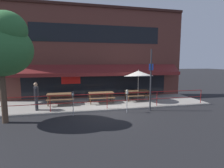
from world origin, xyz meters
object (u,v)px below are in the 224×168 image
Objects in this scene: picnic_table_centre at (101,94)px; pedestrian_walking at (36,95)px; parking_meter_near at (73,96)px; parking_meter_far at (127,94)px; picnic_table_right at (137,92)px; street_sign_pole at (151,80)px; patio_umbrella_right at (138,74)px; picnic_table_left at (61,96)px; street_tree_curbside at (1,46)px.

pedestrian_walking is (-4.19, -1.10, 0.35)m from picnic_table_centre.
parking_meter_far is (3.16, -0.09, 0.00)m from parking_meter_near.
parking_meter_near reaches higher than picnic_table_right.
street_sign_pole reaches higher than picnic_table_centre.
picnic_table_centre and picnic_table_right have the same top height.
picnic_table_right is 1.27× the size of parking_meter_far.
street_sign_pole is at bearing -92.85° from patio_umbrella_right.
parking_meter_far is at bearing -123.61° from patio_umbrella_right.
picnic_table_left is 5.69m from picnic_table_right.
street_sign_pole is 8.22m from street_tree_curbside.
street_tree_curbside is (-6.43, -0.39, 2.65)m from parking_meter_far.
patio_umbrella_right reaches higher than pedestrian_walking.
street_tree_curbside reaches higher than parking_meter_far.
street_tree_curbside is at bearing -176.37° from street_sign_pole.
picnic_table_centre is at bearing -2.39° from picnic_table_left.
parking_meter_far is at bearing -14.95° from pedestrian_walking.
street_sign_pole reaches higher than picnic_table_left.
street_tree_curbside is at bearing -150.95° from picnic_table_centre.
picnic_table_right is 0.47× the size of street_sign_pole.
street_tree_curbside reaches higher than pedestrian_walking.
street_tree_curbside is at bearing -128.49° from picnic_table_left.
parking_meter_far is 6.97m from street_tree_curbside.
street_tree_curbside reaches higher than picnic_table_centre.
street_sign_pole reaches higher than picnic_table_right.
parking_meter_far is (-1.68, -2.53, -1.03)m from patio_umbrella_right.
patio_umbrella_right is 2.43m from street_sign_pole.
parking_meter_near is at bearing -129.27° from picnic_table_centre.
street_sign_pole is at bearing 3.63° from street_tree_curbside.
street_sign_pole reaches higher than pedestrian_walking.
street_sign_pole is at bearing 0.31° from parking_meter_near.
picnic_table_right is (5.69, 0.12, 0.00)m from picnic_table_left.
picnic_table_centre is 6.77m from street_tree_curbside.
picnic_table_right is 1.05× the size of pedestrian_walking.
picnic_table_left is 0.47× the size of street_sign_pole.
patio_umbrella_right is (5.69, -0.12, 1.47)m from picnic_table_left.
pedestrian_walking is 7.10m from street_sign_pole.
street_tree_curbside is (-7.99, -0.51, 1.83)m from street_sign_pole.
picnic_table_left is 1.05× the size of pedestrian_walking.
picnic_table_centre is at bearing 14.70° from pedestrian_walking.
pedestrian_walking reaches higher than picnic_table_left.
picnic_table_left is 4.97m from street_tree_curbside.
parking_meter_far is (1.17, -2.53, 0.44)m from picnic_table_centre.
picnic_table_right is 0.76× the size of patio_umbrella_right.
patio_umbrella_right is at bearing 56.39° from parking_meter_far.
street_tree_curbside reaches higher than parking_meter_near.
patio_umbrella_right is at bearing 26.74° from parking_meter_near.
pedestrian_walking is at bearing -169.21° from picnic_table_right.
picnic_table_right is at bearing 90.00° from patio_umbrella_right.
patio_umbrella_right is at bearing -0.06° from picnic_table_centre.
parking_meter_far is 0.26× the size of street_tree_curbside.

